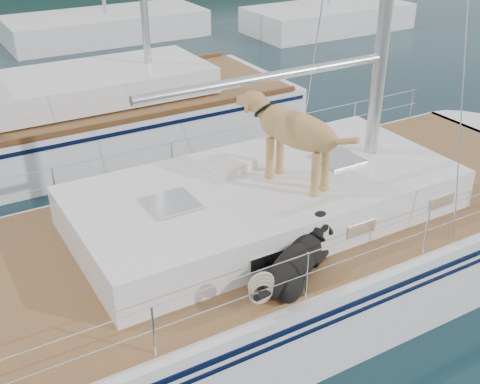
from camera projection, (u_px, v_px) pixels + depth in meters
ground at (217, 306)px, 8.50m from camera, size 120.00×120.00×0.00m
main_sailboat at (223, 264)px, 8.22m from camera, size 12.00×3.92×14.01m
neighbor_sailboat at (52, 129)px, 12.80m from camera, size 11.00×3.50×13.30m
bg_boat_center at (106, 27)px, 22.31m from camera, size 7.20×3.00×11.65m
bg_boat_east at (328, 18)px, 23.59m from camera, size 6.40×3.00×11.65m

